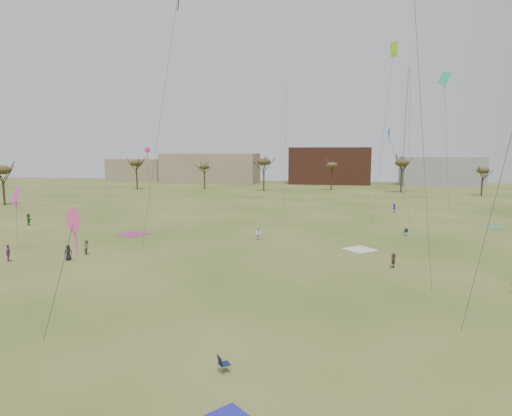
# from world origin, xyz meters

# --- Properties ---
(ground) EXTENTS (260.00, 260.00, 0.00)m
(ground) POSITION_xyz_m (0.00, 0.00, 0.00)
(ground) COLOR #384A17
(ground) RESTS_ON ground
(spectator_fore_b) EXTENTS (0.64, 0.79, 1.57)m
(spectator_fore_b) POSITION_xyz_m (-18.13, 13.22, 0.79)
(spectator_fore_b) COLOR #877556
(spectator_fore_b) RESTS_ON ground
(spectator_fore_c) EXTENTS (0.52, 1.30, 1.37)m
(spectator_fore_c) POSITION_xyz_m (12.59, 13.84, 0.68)
(spectator_fore_c) COLOR brown
(spectator_fore_c) RESTS_ON ground
(flyer_mid_a) EXTENTS (0.89, 0.74, 1.55)m
(flyer_mid_a) POSITION_xyz_m (-18.65, 10.75, 0.78)
(flyer_mid_a) COLOR black
(flyer_mid_a) RESTS_ON ground
(spectator_mid_d) EXTENTS (0.80, 1.07, 1.69)m
(spectator_mid_d) POSITION_xyz_m (-24.13, 9.28, 0.84)
(spectator_mid_d) COLOR #AC4794
(spectator_mid_d) RESTS_ON ground
(spectator_mid_e) EXTENTS (0.93, 0.79, 1.70)m
(spectator_mid_e) POSITION_xyz_m (-1.87, 23.66, 0.85)
(spectator_mid_e) COLOR white
(spectator_mid_e) RESTS_ON ground
(flyer_far_a) EXTENTS (1.57, 1.38, 1.72)m
(flyer_far_a) POSITION_xyz_m (-36.56, 27.82, 0.86)
(flyer_far_a) COLOR #25702A
(flyer_far_a) RESTS_ON ground
(flyer_far_c) EXTENTS (0.71, 1.09, 1.58)m
(flyer_far_c) POSITION_xyz_m (17.39, 51.41, 0.79)
(flyer_far_c) COLOR navy
(flyer_far_c) RESTS_ON ground
(blanket_cream) EXTENTS (4.07, 4.07, 0.03)m
(blanket_cream) POSITION_xyz_m (9.95, 20.80, 0.00)
(blanket_cream) COLOR silver
(blanket_cream) RESTS_ON ground
(blanket_plum) EXTENTS (4.20, 4.20, 0.03)m
(blanket_plum) POSITION_xyz_m (-18.51, 24.36, 0.00)
(blanket_plum) COLOR #982E78
(blanket_plum) RESTS_ON ground
(blanket_olive) EXTENTS (3.05, 3.05, 0.03)m
(blanket_olive) POSITION_xyz_m (29.68, 38.91, 0.00)
(blanket_olive) COLOR #36956A
(blanket_olive) RESTS_ON ground
(camp_chair_center) EXTENTS (0.74, 0.73, 0.87)m
(camp_chair_center) POSITION_xyz_m (2.03, -7.42, 0.26)
(camp_chair_center) COLOR #131A34
(camp_chair_center) RESTS_ON ground
(camp_chair_right) EXTENTS (0.73, 0.74, 0.87)m
(camp_chair_right) POSITION_xyz_m (16.12, 30.11, 0.26)
(camp_chair_right) COLOR #141E38
(camp_chair_right) RESTS_ON ground
(kites_aloft) EXTENTS (52.99, 64.28, 27.93)m
(kites_aloft) POSITION_xyz_m (-3.92, 25.64, 22.05)
(kites_aloft) COLOR silver
(kites_aloft) RESTS_ON ground
(tree_line) EXTENTS (117.44, 49.32, 8.91)m
(tree_line) POSITION_xyz_m (-2.85, 79.12, 7.09)
(tree_line) COLOR #3A2B1E
(tree_line) RESTS_ON ground
(building_tan) EXTENTS (32.00, 14.00, 10.00)m
(building_tan) POSITION_xyz_m (-35.00, 115.00, 5.00)
(building_tan) COLOR #937F60
(building_tan) RESTS_ON ground
(building_brick) EXTENTS (26.00, 16.00, 12.00)m
(building_brick) POSITION_xyz_m (5.00, 120.00, 6.00)
(building_brick) COLOR brown
(building_brick) RESTS_ON ground
(building_grey) EXTENTS (24.00, 12.00, 9.00)m
(building_grey) POSITION_xyz_m (40.00, 118.00, 4.50)
(building_grey) COLOR gray
(building_grey) RESTS_ON ground
(building_tan_west) EXTENTS (20.00, 12.00, 8.00)m
(building_tan_west) POSITION_xyz_m (-65.00, 122.00, 4.00)
(building_tan_west) COLOR #937F60
(building_tan_west) RESTS_ON ground
(radio_tower) EXTENTS (1.51, 1.72, 41.00)m
(radio_tower) POSITION_xyz_m (30.00, 125.00, 19.21)
(radio_tower) COLOR #9EA3A8
(radio_tower) RESTS_ON ground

